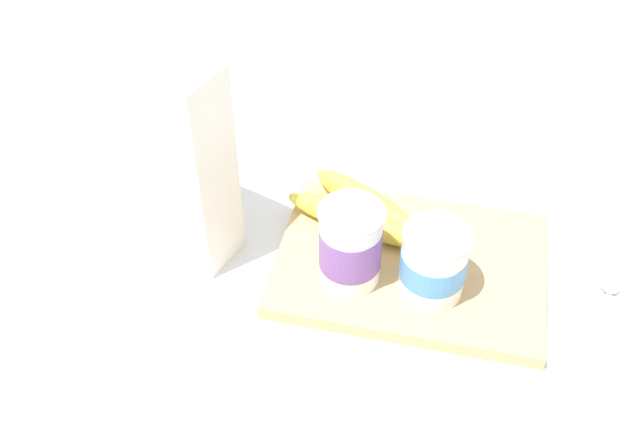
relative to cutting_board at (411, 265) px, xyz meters
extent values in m
plane|color=white|center=(0.00, 0.00, -0.01)|extent=(2.40, 2.40, 0.00)
cube|color=tan|center=(0.00, 0.00, 0.00)|extent=(0.31, 0.22, 0.02)
cube|color=white|center=(0.31, 0.00, 0.12)|extent=(0.22, 0.13, 0.25)
cylinder|color=white|center=(-0.03, 0.04, 0.05)|extent=(0.07, 0.07, 0.08)
cylinder|color=#5193D1|center=(-0.03, 0.04, 0.05)|extent=(0.07, 0.07, 0.03)
cylinder|color=silver|center=(-0.03, 0.04, 0.09)|extent=(0.07, 0.07, 0.00)
cylinder|color=white|center=(0.06, 0.04, 0.06)|extent=(0.07, 0.07, 0.09)
cylinder|color=#7A4C99|center=(0.06, 0.04, 0.06)|extent=(0.07, 0.07, 0.05)
cylinder|color=silver|center=(0.06, 0.04, 0.11)|extent=(0.07, 0.07, 0.00)
ellipsoid|color=yellow|center=(0.06, -0.06, 0.03)|extent=(0.17, 0.12, 0.04)
ellipsoid|color=yellow|center=(0.07, -0.03, 0.03)|extent=(0.18, 0.08, 0.03)
cylinder|color=brown|center=(-0.02, -0.01, 0.02)|extent=(0.01, 0.01, 0.02)
cylinder|color=silver|center=(-0.22, 0.03, 0.00)|extent=(0.01, 0.11, 0.01)
ellipsoid|color=silver|center=(-0.23, -0.03, 0.00)|extent=(0.03, 0.04, 0.01)
camera|label=1|loc=(-0.03, 0.60, 0.64)|focal=42.28mm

